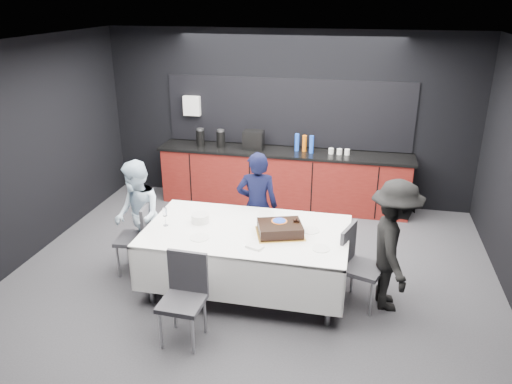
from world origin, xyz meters
TOP-DOWN VIEW (x-y plane):
  - ground at (0.00, 0.00)m, footprint 6.00×6.00m
  - room_shell at (0.00, 0.00)m, footprint 6.04×5.04m
  - kitchenette at (-0.02, 2.22)m, footprint 4.10×0.64m
  - party_table at (0.00, -0.40)m, footprint 2.32×1.32m
  - cake_assembly at (0.39, -0.42)m, footprint 0.63×0.57m
  - plate_stack at (-0.58, -0.32)m, footprint 0.21×0.21m
  - loose_plate_near at (-0.46, -0.71)m, footprint 0.22×0.22m
  - loose_plate_right_a at (0.72, -0.27)m, footprint 0.21×0.21m
  - loose_plate_right_b at (0.87, -0.68)m, footprint 0.20×0.20m
  - loose_plate_far at (0.13, 0.07)m, footprint 0.21×0.21m
  - fork_pile at (0.18, -0.80)m, footprint 0.21×0.17m
  - champagne_flute at (-0.95, -0.49)m, footprint 0.06×0.06m
  - chair_left at (-1.39, -0.29)m, footprint 0.46×0.46m
  - chair_right at (1.25, -0.40)m, footprint 0.53×0.53m
  - chair_near at (-0.40, -1.40)m, footprint 0.44×0.44m
  - person_center at (-0.05, 0.39)m, footprint 0.58×0.43m
  - person_left at (-1.44, -0.20)m, footprint 0.84×0.88m
  - person_right at (1.63, -0.39)m, footprint 0.68×1.03m

SIDE VIEW (x-z plane):
  - ground at x=0.00m, z-range 0.00..0.00m
  - chair_left at x=-1.39m, z-range 0.07..1.00m
  - chair_right at x=1.25m, z-range 0.07..1.00m
  - chair_near at x=-0.40m, z-range 0.07..1.00m
  - kitchenette at x=-0.02m, z-range -0.48..1.57m
  - party_table at x=0.00m, z-range 0.25..1.03m
  - person_left at x=-1.44m, z-range 0.00..1.43m
  - person_center at x=-0.05m, z-range 0.00..1.47m
  - person_right at x=1.63m, z-range 0.00..1.50m
  - loose_plate_near at x=-0.46m, z-range 0.78..0.79m
  - loose_plate_right_a at x=0.72m, z-range 0.78..0.79m
  - loose_plate_right_b at x=0.87m, z-range 0.78..0.79m
  - loose_plate_far at x=0.13m, z-range 0.78..0.79m
  - fork_pile at x=0.18m, z-range 0.78..0.81m
  - plate_stack at x=-0.58m, z-range 0.78..0.88m
  - cake_assembly at x=0.39m, z-range 0.76..0.93m
  - champagne_flute at x=-0.95m, z-range 0.83..1.05m
  - room_shell at x=0.00m, z-range 0.45..3.27m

